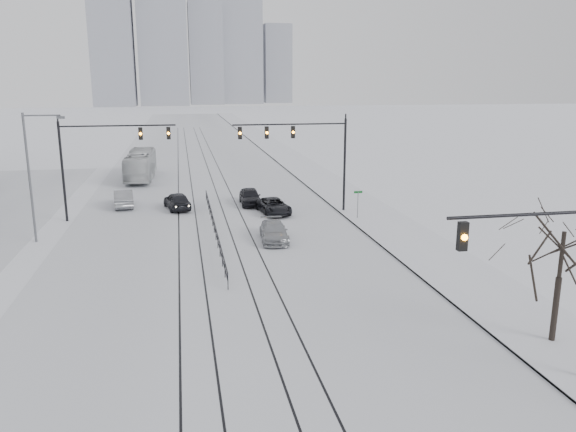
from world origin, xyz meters
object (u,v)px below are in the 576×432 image
object	(u,v)px
sedan_sb_inner	(177,201)
sedan_nb_right	(274,232)
traffic_mast_near	(558,269)
bare_tree	(563,244)
box_truck	(141,165)
sedan_nb_front	(274,206)
sedan_nb_far	(250,197)
sedan_sb_outer	(124,199)

from	to	relation	value
sedan_sb_inner	sedan_nb_right	bearing A→B (deg)	108.19
traffic_mast_near	sedan_nb_right	size ratio (longest dim) A/B	1.53
bare_tree	sedan_nb_right	distance (m)	20.61
traffic_mast_near	bare_tree	world-z (taller)	traffic_mast_near
traffic_mast_near	box_truck	bearing A→B (deg)	109.54
traffic_mast_near	sedan_sb_inner	distance (m)	35.53
sedan_nb_front	sedan_nb_far	xyz separation A→B (m)	(-1.55, 3.92, 0.11)
traffic_mast_near	sedan_sb_outer	distance (m)	39.28
sedan_nb_right	box_truck	size ratio (longest dim) A/B	0.39
sedan_sb_outer	sedan_sb_inner	bearing A→B (deg)	151.52
sedan_nb_front	traffic_mast_near	bearing A→B (deg)	-87.09
sedan_sb_outer	sedan_nb_far	xyz separation A→B (m)	(11.31, -1.27, -0.01)
sedan_sb_outer	sedan_nb_right	size ratio (longest dim) A/B	1.02
sedan_nb_front	sedan_nb_far	bearing A→B (deg)	104.08
bare_tree	sedan_sb_outer	size ratio (longest dim) A/B	1.31
bare_tree	sedan_nb_right	size ratio (longest dim) A/B	1.33
box_truck	sedan_sb_inner	bearing A→B (deg)	105.24
box_truck	bare_tree	bearing A→B (deg)	114.85
bare_tree	sedan_nb_far	size ratio (longest dim) A/B	1.37
bare_tree	box_truck	xyz separation A→B (m)	(-20.00, 46.56, -2.85)
bare_tree	sedan_nb_front	world-z (taller)	bare_tree
traffic_mast_near	bare_tree	bearing A→B (deg)	51.24
sedan_sb_inner	sedan_nb_front	xyz separation A→B (m)	(8.12, -3.24, -0.11)
traffic_mast_near	sedan_sb_outer	bearing A→B (deg)	117.77
sedan_sb_outer	sedan_nb_far	bearing A→B (deg)	167.47
sedan_nb_right	box_truck	world-z (taller)	box_truck
bare_tree	traffic_mast_near	bearing A→B (deg)	-128.76
sedan_sb_outer	sedan_nb_right	bearing A→B (deg)	124.16
traffic_mast_near	sedan_nb_right	bearing A→B (deg)	107.77
traffic_mast_near	sedan_sb_inner	world-z (taller)	traffic_mast_near
traffic_mast_near	sedan_nb_far	world-z (taller)	traffic_mast_near
sedan_nb_far	box_truck	bearing A→B (deg)	124.14
bare_tree	sedan_sb_inner	distance (m)	33.84
sedan_nb_far	traffic_mast_near	bearing A→B (deg)	-77.47
sedan_sb_outer	sedan_nb_right	xyz separation A→B (m)	(11.47, -13.53, -0.10)
traffic_mast_near	sedan_nb_far	size ratio (longest dim) A/B	1.57
sedan_nb_right	sedan_nb_front	bearing A→B (deg)	84.75
sedan_nb_far	bare_tree	bearing A→B (deg)	-72.09
sedan_sb_inner	sedan_nb_far	bearing A→B (deg)	173.91
sedan_nb_right	sedan_nb_far	distance (m)	12.26
sedan_nb_front	bare_tree	bearing A→B (deg)	-81.01
traffic_mast_near	sedan_nb_far	distance (m)	34.25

